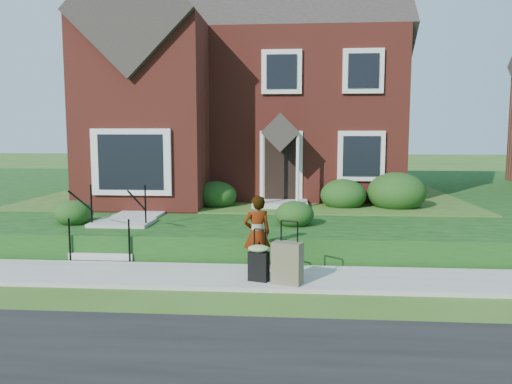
# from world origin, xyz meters

# --- Properties ---
(ground) EXTENTS (120.00, 120.00, 0.00)m
(ground) POSITION_xyz_m (0.00, 0.00, 0.00)
(ground) COLOR #2D5119
(ground) RESTS_ON ground
(sidewalk) EXTENTS (60.00, 1.60, 0.08)m
(sidewalk) POSITION_xyz_m (0.00, 0.00, 0.04)
(sidewalk) COLOR #9E9B93
(sidewalk) RESTS_ON ground
(terrace) EXTENTS (44.00, 20.00, 0.60)m
(terrace) POSITION_xyz_m (4.00, 10.90, 0.30)
(terrace) COLOR #10380F
(terrace) RESTS_ON ground
(walkway) EXTENTS (1.20, 6.00, 0.06)m
(walkway) POSITION_xyz_m (-2.50, 5.00, 0.63)
(walkway) COLOR #9E9B93
(walkway) RESTS_ON terrace
(main_house) EXTENTS (10.40, 10.20, 9.40)m
(main_house) POSITION_xyz_m (-0.21, 9.61, 5.26)
(main_house) COLOR maroon
(main_house) RESTS_ON terrace
(front_steps) EXTENTS (1.40, 2.02, 1.50)m
(front_steps) POSITION_xyz_m (-2.50, 1.84, 0.47)
(front_steps) COLOR #9E9B93
(front_steps) RESTS_ON ground
(foundation_shrubs) EXTENTS (10.32, 4.50, 1.18)m
(foundation_shrubs) POSITION_xyz_m (0.88, 5.12, 1.10)
(foundation_shrubs) COLOR black
(foundation_shrubs) RESTS_ON terrace
(woman) EXTENTS (0.63, 0.51, 1.50)m
(woman) POSITION_xyz_m (0.90, 0.30, 0.83)
(woman) COLOR #999999
(woman) RESTS_ON sidewalk
(suitcase_black) EXTENTS (0.47, 0.43, 0.96)m
(suitcase_black) POSITION_xyz_m (0.98, -0.35, 0.45)
(suitcase_black) COLOR black
(suitcase_black) RESTS_ON sidewalk
(suitcase_olive) EXTENTS (0.59, 0.45, 1.14)m
(suitcase_olive) POSITION_xyz_m (1.50, -0.47, 0.46)
(suitcase_olive) COLOR brown
(suitcase_olive) RESTS_ON sidewalk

